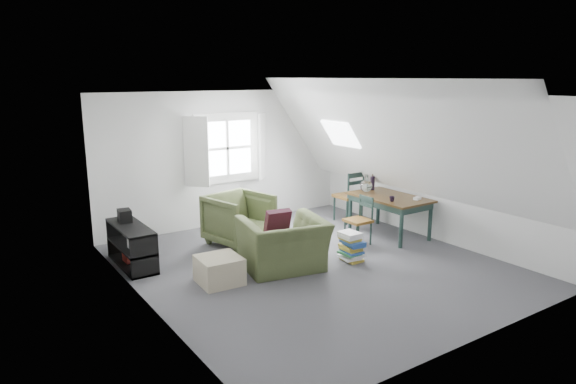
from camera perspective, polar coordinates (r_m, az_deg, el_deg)
floor at (r=7.74m, az=2.87°, el=-8.12°), size 5.50×5.50×0.00m
ceiling at (r=7.24m, az=3.10°, el=10.71°), size 5.50×5.50×0.00m
wall_back at (r=9.69m, az=-6.85°, el=3.72°), size 5.00×0.00×5.00m
wall_front at (r=5.51m, az=20.46°, el=-3.91°), size 5.00×0.00×5.00m
wall_left at (r=6.25m, az=-15.69°, el=-1.67°), size 0.00×5.50×5.50m
wall_right at (r=9.09m, az=15.70°, el=2.74°), size 0.00×5.50×5.50m
slope_left at (r=6.49m, az=-7.99°, el=3.95°), size 3.19×5.50×4.48m
slope_right at (r=8.32m, az=11.64°, el=5.72°), size 3.19×5.50×4.48m
dormer_window at (r=9.59m, az=-6.68°, el=4.84°), size 1.71×0.35×1.30m
skylight at (r=9.27m, az=5.87°, el=6.42°), size 0.35×0.75×0.47m
armchair_near at (r=7.59m, az=-0.52°, el=-8.53°), size 1.33×1.21×0.75m
armchair_far at (r=8.72m, az=-5.38°, el=-5.73°), size 1.11×1.13×0.86m
throw_pillow at (r=7.49m, az=-1.17°, el=-3.34°), size 0.40×0.27×0.39m
ottoman at (r=7.10m, az=-7.64°, el=-8.58°), size 0.59×0.59×0.37m
dining_table at (r=9.17m, az=11.21°, el=-1.02°), size 0.85×1.41×0.71m
demijohn at (r=9.33m, az=8.67°, el=0.72°), size 0.22×0.22×0.31m
vase_twigs at (r=9.57m, az=9.37°, el=1.06°), size 0.08×0.09×0.63m
cup at (r=8.77m, az=11.47°, el=-1.03°), size 0.10×0.10×0.09m
paper_box at (r=8.98m, az=14.17°, el=-0.69°), size 0.15×0.11×0.04m
dining_chair_far at (r=9.93m, az=6.88°, el=-0.38°), size 0.46×0.46×0.99m
dining_chair_near at (r=8.65m, az=7.95°, el=-3.04°), size 0.38×0.38×0.81m
media_shelf at (r=7.95m, az=-16.89°, el=-5.98°), size 0.40×1.20×0.61m
electronics_box at (r=8.10m, az=-17.70°, el=-2.57°), size 0.21×0.27×0.20m
magazine_stack at (r=7.89m, az=7.02°, el=-6.04°), size 0.34×0.40×0.45m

